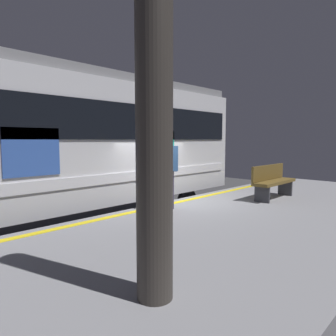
{
  "coord_description": "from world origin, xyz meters",
  "views": [
    {
      "loc": [
        5.68,
        5.41,
        2.58
      ],
      "look_at": [
        0.38,
        0.3,
        1.89
      ],
      "focal_mm": 32.56,
      "sensor_mm": 36.0,
      "label": 1
    }
  ],
  "objects_px": {
    "train_carriage": "(77,139)",
    "bench": "(272,180)",
    "passenger": "(168,165)",
    "handbag": "(159,206)",
    "station_column": "(154,88)"
  },
  "relations": [
    {
      "from": "handbag",
      "to": "train_carriage",
      "type": "bearing_deg",
      "value": -83.88
    },
    {
      "from": "passenger",
      "to": "bench",
      "type": "xyz_separation_m",
      "value": [
        -2.92,
        1.1,
        -0.52
      ]
    },
    {
      "from": "passenger",
      "to": "handbag",
      "type": "bearing_deg",
      "value": 17.54
    },
    {
      "from": "handbag",
      "to": "bench",
      "type": "relative_size",
      "value": 0.2
    },
    {
      "from": "passenger",
      "to": "handbag",
      "type": "height_order",
      "value": "passenger"
    },
    {
      "from": "passenger",
      "to": "station_column",
      "type": "distance_m",
      "value": 4.04
    },
    {
      "from": "train_carriage",
      "to": "passenger",
      "type": "relative_size",
      "value": 5.9
    },
    {
      "from": "train_carriage",
      "to": "handbag",
      "type": "bearing_deg",
      "value": 96.12
    },
    {
      "from": "train_carriage",
      "to": "bench",
      "type": "height_order",
      "value": "train_carriage"
    },
    {
      "from": "train_carriage",
      "to": "bench",
      "type": "relative_size",
      "value": 5.77
    },
    {
      "from": "handbag",
      "to": "passenger",
      "type": "bearing_deg",
      "value": -162.46
    },
    {
      "from": "train_carriage",
      "to": "station_column",
      "type": "bearing_deg",
      "value": 67.73
    },
    {
      "from": "train_carriage",
      "to": "passenger",
      "type": "height_order",
      "value": "train_carriage"
    },
    {
      "from": "passenger",
      "to": "handbag",
      "type": "xyz_separation_m",
      "value": [
        0.41,
        0.13,
        -0.85
      ]
    },
    {
      "from": "train_carriage",
      "to": "handbag",
      "type": "distance_m",
      "value": 3.2
    }
  ]
}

